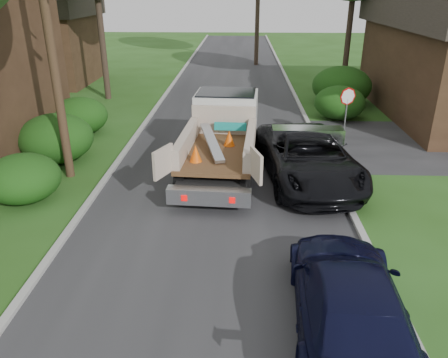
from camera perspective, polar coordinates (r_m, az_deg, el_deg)
ground at (r=11.38m, az=-1.58°, el=-10.04°), size 120.00×120.00×0.00m
road at (r=20.44m, az=0.20°, el=5.78°), size 8.00×90.00×0.02m
curb_left at (r=20.96m, az=-11.13°, el=5.94°), size 0.20×90.00×0.12m
curb_right at (r=20.70m, az=11.67°, el=5.67°), size 0.20×90.00×0.12m
stop_sign at (r=19.51m, az=15.76°, el=9.42°), size 0.71×0.32×2.48m
utility_pole at (r=15.70m, az=-22.00°, el=17.96°), size 2.42×1.25×10.00m
house_left_far at (r=34.63m, az=-23.00°, el=16.60°), size 7.56×7.56×6.00m
hedge_left_a at (r=15.25m, az=-24.77°, el=0.08°), size 2.34×2.34×1.53m
hedge_left_b at (r=18.28m, az=-21.11°, el=5.01°), size 2.86×2.86×1.87m
hedge_left_c at (r=21.52m, az=-18.38°, el=7.84°), size 2.60×2.60×1.70m
hedge_right_a at (r=23.65m, az=14.86°, el=9.62°), size 2.60×2.60×1.70m
hedge_right_b at (r=26.60m, az=15.12°, el=11.68°), size 3.38×3.38×2.21m
flatbed_truck at (r=16.62m, az=-0.10°, el=6.50°), size 3.21×6.90×2.55m
black_pickup at (r=15.60m, az=10.85°, el=2.90°), size 3.66×6.63×1.76m
navy_suv at (r=9.15m, az=15.98°, el=-14.81°), size 2.48×5.37×1.52m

